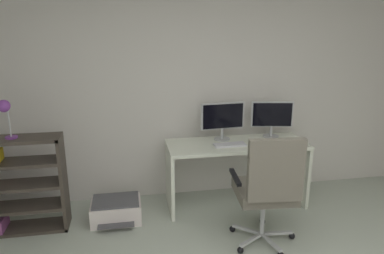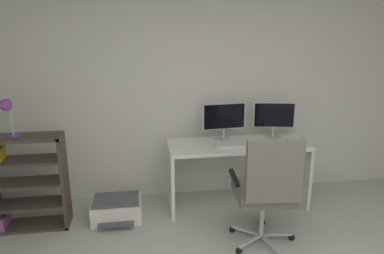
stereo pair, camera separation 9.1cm
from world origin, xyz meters
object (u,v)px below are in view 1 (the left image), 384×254
at_px(printer, 116,210).
at_px(office_chair, 268,186).
at_px(desk_lamp, 5,110).
at_px(keyboard, 230,145).
at_px(desk, 236,159).
at_px(monitor_secondary, 272,116).
at_px(monitor_main, 223,118).
at_px(bookshelf, 5,187).
at_px(computer_mouse, 256,143).

bearing_deg(printer, office_chair, -28.42).
height_order(office_chair, desk_lamp, desk_lamp).
bearing_deg(office_chair, keyboard, 99.34).
bearing_deg(desk_lamp, desk, 3.77).
bearing_deg(monitor_secondary, monitor_main, -180.00).
distance_m(office_chair, desk_lamp, 2.48).
bearing_deg(office_chair, desk_lamp, 162.71).
xyz_separation_m(keyboard, bookshelf, (-2.26, -0.07, -0.27)).
bearing_deg(printer, monitor_secondary, 8.83).
xyz_separation_m(monitor_main, office_chair, (0.15, -1.01, -0.37)).
bearing_deg(office_chair, printer, 151.58).
distance_m(desk, printer, 1.40).
relative_size(monitor_secondary, keyboard, 1.39).
xyz_separation_m(desk, monitor_secondary, (0.45, 0.15, 0.44)).
xyz_separation_m(keyboard, office_chair, (0.13, -0.79, -0.13)).
height_order(monitor_main, keyboard, monitor_main).
relative_size(desk, printer, 2.99).
bearing_deg(monitor_secondary, keyboard, -157.99).
height_order(monitor_main, monitor_secondary, monitor_main).
bearing_deg(monitor_main, printer, -167.03).
xyz_separation_m(desk, computer_mouse, (0.19, -0.09, 0.21)).
xyz_separation_m(monitor_secondary, printer, (-1.78, -0.28, -0.87)).
xyz_separation_m(keyboard, computer_mouse, (0.30, -0.01, 0.01)).
xyz_separation_m(computer_mouse, office_chair, (-0.17, -0.78, -0.14)).
relative_size(desk, office_chair, 1.38).
xyz_separation_m(keyboard, desk_lamp, (-2.16, -0.07, 0.49)).
xyz_separation_m(office_chair, desk_lamp, (-2.29, 0.71, 0.62)).
bearing_deg(desk, printer, -174.46).
height_order(keyboard, computer_mouse, computer_mouse).
relative_size(monitor_secondary, bookshelf, 0.49).
bearing_deg(bookshelf, computer_mouse, 1.45).
height_order(computer_mouse, printer, computer_mouse).
distance_m(bookshelf, printer, 1.09).
xyz_separation_m(desk, printer, (-1.33, -0.13, -0.43)).
distance_m(monitor_main, computer_mouse, 0.46).
relative_size(office_chair, bookshelf, 1.15).
bearing_deg(monitor_main, office_chair, -81.27).
height_order(monitor_secondary, computer_mouse, monitor_secondary).
height_order(monitor_main, office_chair, monitor_main).
relative_size(monitor_main, monitor_secondary, 1.05).
bearing_deg(monitor_main, computer_mouse, -35.87).
relative_size(office_chair, printer, 2.16).
relative_size(keyboard, desk_lamp, 0.93).
bearing_deg(office_chair, desk, 91.64).
xyz_separation_m(monitor_main, desk_lamp, (-2.13, -0.30, 0.24)).
bearing_deg(monitor_secondary, computer_mouse, -137.89).
relative_size(monitor_secondary, office_chair, 0.43).
xyz_separation_m(desk_lamp, printer, (0.93, 0.02, -1.12)).
distance_m(monitor_secondary, computer_mouse, 0.42).
bearing_deg(printer, keyboard, 2.47).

